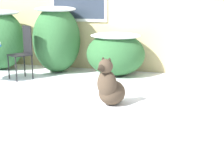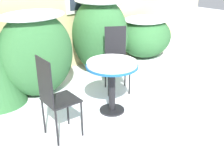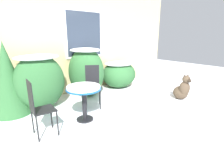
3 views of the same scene
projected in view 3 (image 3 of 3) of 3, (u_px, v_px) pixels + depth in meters
ground_plane at (129, 113)px, 3.90m from camera, size 16.00×16.00×0.00m
house_wall at (77, 39)px, 5.09m from camera, size 8.00×0.10×3.16m
shrub_left at (40, 81)px, 4.00m from camera, size 1.15×0.89×1.27m
shrub_middle at (86, 71)px, 4.88m from camera, size 0.95×1.06×1.35m
shrub_right at (119, 73)px, 5.75m from camera, size 1.17×1.01×0.85m
evergreen_bush at (8, 79)px, 3.70m from camera, size 0.81×0.81×1.58m
patio_table at (84, 92)px, 3.45m from camera, size 0.69×0.69×0.72m
patio_chair_near_table at (93, 85)px, 4.16m from camera, size 0.50×0.50×1.00m
patio_chair_far_side at (38, 107)px, 2.89m from camera, size 0.39×0.39×1.00m
dog at (182, 90)px, 4.67m from camera, size 0.48×0.61×0.71m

